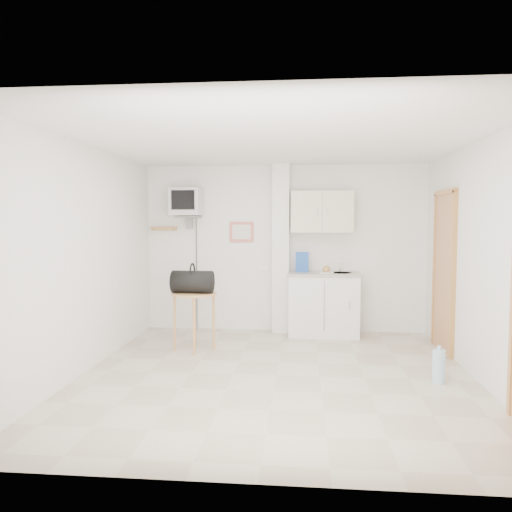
# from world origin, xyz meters

# --- Properties ---
(ground) EXTENTS (4.50, 4.50, 0.00)m
(ground) POSITION_xyz_m (0.00, 0.00, 0.00)
(ground) COLOR #BFB29B
(ground) RESTS_ON ground
(room_envelope) EXTENTS (4.24, 4.54, 2.55)m
(room_envelope) POSITION_xyz_m (0.24, 0.09, 1.54)
(room_envelope) COLOR white
(room_envelope) RESTS_ON ground
(kitchenette) EXTENTS (1.03, 0.58, 2.10)m
(kitchenette) POSITION_xyz_m (0.57, 2.00, 0.80)
(kitchenette) COLOR silver
(kitchenette) RESTS_ON ground
(crt_television) EXTENTS (0.44, 0.45, 2.15)m
(crt_television) POSITION_xyz_m (-1.45, 2.02, 1.94)
(crt_television) COLOR slate
(crt_television) RESTS_ON ground
(round_table) EXTENTS (0.58, 0.58, 0.75)m
(round_table) POSITION_xyz_m (-1.11, 0.96, 0.64)
(round_table) COLOR #AE7A42
(round_table) RESTS_ON ground
(duffel_bag) EXTENTS (0.53, 0.31, 0.38)m
(duffel_bag) POSITION_xyz_m (-1.12, 0.91, 0.90)
(duffel_bag) COLOR black
(duffel_bag) RESTS_ON round_table
(water_bottle) EXTENTS (0.13, 0.13, 0.39)m
(water_bottle) POSITION_xyz_m (1.68, -0.10, 0.18)
(water_bottle) COLOR #9FC4DF
(water_bottle) RESTS_ON ground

